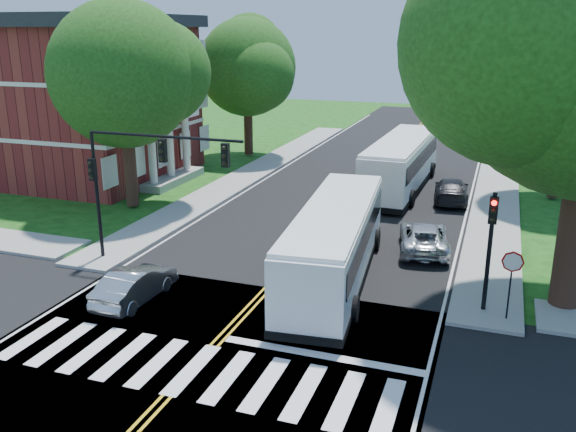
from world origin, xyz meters
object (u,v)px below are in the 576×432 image
at_px(bus_lead, 335,241).
at_px(suv, 424,237).
at_px(hatchback, 135,284).
at_px(signal_ne, 491,237).
at_px(bus_follow, 401,163).
at_px(dark_sedan, 451,190).
at_px(signal_nw, 140,168).

bearing_deg(bus_lead, suv, -128.99).
bearing_deg(bus_lead, hatchback, 29.30).
relative_size(signal_ne, suv, 0.94).
height_order(bus_lead, hatchback, bus_lead).
distance_m(signal_ne, bus_follow, 17.86).
bearing_deg(suv, bus_follow, -84.49).
bearing_deg(signal_ne, bus_follow, 109.04).
xyz_separation_m(bus_follow, dark_sedan, (3.34, -1.87, -1.03)).
distance_m(hatchback, dark_sedan, 20.83).
bearing_deg(bus_lead, signal_ne, 162.12).
xyz_separation_m(bus_lead, bus_follow, (0.15, 15.54, 0.09)).
height_order(hatchback, suv, hatchback).
height_order(bus_lead, dark_sedan, bus_lead).
height_order(bus_lead, suv, bus_lead).
bearing_deg(dark_sedan, hatchback, 56.15).
bearing_deg(hatchback, signal_nw, -63.72).
relative_size(signal_nw, hatchback, 1.79).
height_order(bus_follow, hatchback, bus_follow).
height_order(signal_ne, bus_follow, signal_ne).
relative_size(signal_ne, hatchback, 1.10).
bearing_deg(dark_sedan, signal_ne, 94.39).
bearing_deg(signal_nw, dark_sedan, 52.32).
xyz_separation_m(bus_follow, hatchback, (-6.72, -20.11, -1.07)).
bearing_deg(bus_lead, bus_follow, -96.09).
xyz_separation_m(signal_ne, suv, (-2.92, 5.91, -2.30)).
relative_size(bus_follow, suv, 2.72).
relative_size(hatchback, dark_sedan, 0.84).
height_order(signal_ne, hatchback, signal_ne).
distance_m(bus_lead, hatchback, 8.06).
bearing_deg(signal_ne, suv, 116.30).
distance_m(signal_nw, dark_sedan, 19.30).
xyz_separation_m(signal_ne, bus_follow, (-5.81, 16.85, -1.23)).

